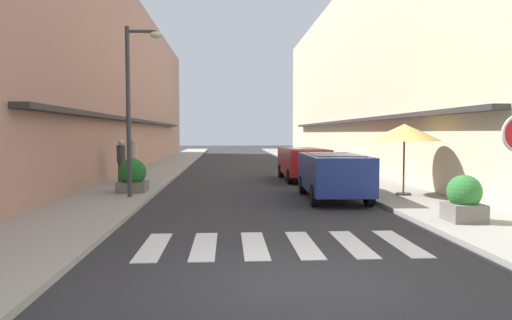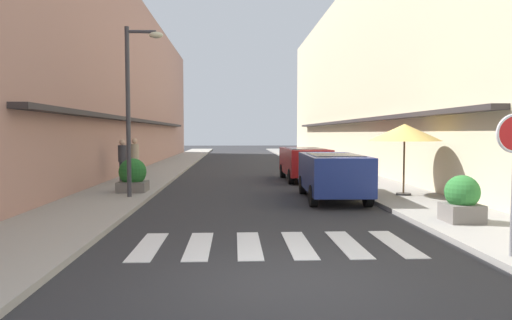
{
  "view_description": "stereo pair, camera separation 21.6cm",
  "coord_description": "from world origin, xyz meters",
  "px_view_note": "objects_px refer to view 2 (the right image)",
  "views": [
    {
      "loc": [
        -0.98,
        -6.33,
        2.14
      ],
      "look_at": [
        0.02,
        9.85,
        1.19
      ],
      "focal_mm": 32.26,
      "sensor_mm": 36.0,
      "label": 1
    },
    {
      "loc": [
        -0.76,
        -6.35,
        2.14
      ],
      "look_at": [
        0.02,
        9.85,
        1.19
      ],
      "focal_mm": 32.26,
      "sensor_mm": 36.0,
      "label": 2
    }
  ],
  "objects_px": {
    "planter_corner": "(462,199)",
    "pedestrian_walking_far": "(122,160)",
    "parked_car_near": "(333,171)",
    "cafe_umbrella": "(405,133)",
    "street_lamp": "(134,94)",
    "pedestrian_walking_near": "(135,158)",
    "planter_midblock": "(133,176)",
    "parked_car_mid": "(304,160)"
  },
  "relations": [
    {
      "from": "planter_midblock",
      "to": "street_lamp",
      "type": "bearing_deg",
      "value": -74.38
    },
    {
      "from": "pedestrian_walking_near",
      "to": "pedestrian_walking_far",
      "type": "distance_m",
      "value": 0.59
    },
    {
      "from": "street_lamp",
      "to": "pedestrian_walking_far",
      "type": "xyz_separation_m",
      "value": [
        -1.39,
        4.16,
        -2.33
      ]
    },
    {
      "from": "pedestrian_walking_near",
      "to": "parked_car_mid",
      "type": "bearing_deg",
      "value": -122.03
    },
    {
      "from": "parked_car_near",
      "to": "cafe_umbrella",
      "type": "distance_m",
      "value": 2.68
    },
    {
      "from": "street_lamp",
      "to": "cafe_umbrella",
      "type": "xyz_separation_m",
      "value": [
        8.67,
        -0.02,
        -1.23
      ]
    },
    {
      "from": "planter_midblock",
      "to": "planter_corner",
      "type": "bearing_deg",
      "value": -33.89
    },
    {
      "from": "street_lamp",
      "to": "pedestrian_walking_far",
      "type": "bearing_deg",
      "value": 108.48
    },
    {
      "from": "parked_car_mid",
      "to": "cafe_umbrella",
      "type": "distance_m",
      "value": 6.36
    },
    {
      "from": "planter_midblock",
      "to": "pedestrian_walking_far",
      "type": "distance_m",
      "value": 3.07
    },
    {
      "from": "parked_car_near",
      "to": "pedestrian_walking_near",
      "type": "relative_size",
      "value": 2.42
    },
    {
      "from": "planter_midblock",
      "to": "parked_car_mid",
      "type": "bearing_deg",
      "value": 33.79
    },
    {
      "from": "planter_corner",
      "to": "pedestrian_walking_far",
      "type": "distance_m",
      "value": 13.05
    },
    {
      "from": "street_lamp",
      "to": "cafe_umbrella",
      "type": "height_order",
      "value": "street_lamp"
    },
    {
      "from": "cafe_umbrella",
      "to": "planter_corner",
      "type": "height_order",
      "value": "cafe_umbrella"
    },
    {
      "from": "cafe_umbrella",
      "to": "pedestrian_walking_near",
      "type": "bearing_deg",
      "value": 154.5
    },
    {
      "from": "parked_car_near",
      "to": "pedestrian_walking_far",
      "type": "height_order",
      "value": "pedestrian_walking_far"
    },
    {
      "from": "cafe_umbrella",
      "to": "planter_midblock",
      "type": "xyz_separation_m",
      "value": [
        -9.03,
        1.31,
        -1.49
      ]
    },
    {
      "from": "cafe_umbrella",
      "to": "pedestrian_walking_far",
      "type": "bearing_deg",
      "value": 157.43
    },
    {
      "from": "cafe_umbrella",
      "to": "parked_car_mid",
      "type": "bearing_deg",
      "value": 112.4
    },
    {
      "from": "parked_car_mid",
      "to": "planter_corner",
      "type": "bearing_deg",
      "value": -78.82
    },
    {
      "from": "parked_car_near",
      "to": "pedestrian_walking_far",
      "type": "bearing_deg",
      "value": 150.5
    },
    {
      "from": "planter_corner",
      "to": "pedestrian_walking_near",
      "type": "xyz_separation_m",
      "value": [
        -9.31,
        9.12,
        0.45
      ]
    },
    {
      "from": "street_lamp",
      "to": "planter_midblock",
      "type": "distance_m",
      "value": 3.03
    },
    {
      "from": "parked_car_near",
      "to": "cafe_umbrella",
      "type": "height_order",
      "value": "cafe_umbrella"
    },
    {
      "from": "street_lamp",
      "to": "planter_corner",
      "type": "relative_size",
      "value": 4.99
    },
    {
      "from": "parked_car_mid",
      "to": "pedestrian_walking_far",
      "type": "xyz_separation_m",
      "value": [
        -7.68,
        -1.58,
        0.13
      ]
    },
    {
      "from": "street_lamp",
      "to": "planter_midblock",
      "type": "relative_size",
      "value": 4.62
    },
    {
      "from": "parked_car_mid",
      "to": "planter_corner",
      "type": "xyz_separation_m",
      "value": [
        2.03,
        -10.29,
        -0.29
      ]
    },
    {
      "from": "street_lamp",
      "to": "pedestrian_walking_near",
      "type": "height_order",
      "value": "street_lamp"
    },
    {
      "from": "parked_car_near",
      "to": "pedestrian_walking_near",
      "type": "height_order",
      "value": "pedestrian_walking_near"
    },
    {
      "from": "cafe_umbrella",
      "to": "planter_corner",
      "type": "relative_size",
      "value": 2.18
    },
    {
      "from": "parked_car_near",
      "to": "cafe_umbrella",
      "type": "relative_size",
      "value": 1.89
    },
    {
      "from": "cafe_umbrella",
      "to": "planter_corner",
      "type": "xyz_separation_m",
      "value": [
        -0.34,
        -4.52,
        -1.52
      ]
    },
    {
      "from": "pedestrian_walking_near",
      "to": "cafe_umbrella",
      "type": "bearing_deg",
      "value": -156.62
    },
    {
      "from": "planter_corner",
      "to": "planter_midblock",
      "type": "xyz_separation_m",
      "value": [
        -8.69,
        5.83,
        0.03
      ]
    },
    {
      "from": "parked_car_near",
      "to": "street_lamp",
      "type": "height_order",
      "value": "street_lamp"
    },
    {
      "from": "parked_car_near",
      "to": "parked_car_mid",
      "type": "xyz_separation_m",
      "value": [
        0.0,
        5.93,
        -0.0
      ]
    },
    {
      "from": "parked_car_near",
      "to": "pedestrian_walking_near",
      "type": "distance_m",
      "value": 8.7
    },
    {
      "from": "parked_car_mid",
      "to": "planter_corner",
      "type": "distance_m",
      "value": 10.49
    },
    {
      "from": "pedestrian_walking_near",
      "to": "planter_corner",
      "type": "bearing_deg",
      "value": -175.55
    },
    {
      "from": "parked_car_near",
      "to": "cafe_umbrella",
      "type": "bearing_deg",
      "value": 3.97
    }
  ]
}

